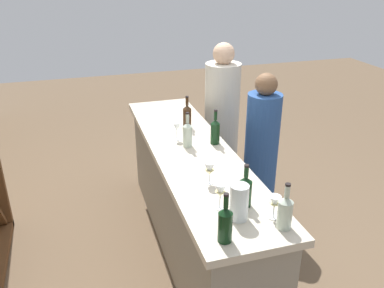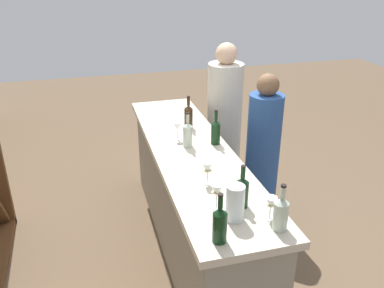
# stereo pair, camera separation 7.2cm
# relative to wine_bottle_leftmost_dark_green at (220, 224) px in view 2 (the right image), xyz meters

# --- Properties ---
(ground_plane) EXTENTS (12.00, 12.00, 0.00)m
(ground_plane) POSITION_rel_wine_bottle_leftmost_dark_green_xyz_m (1.12, -0.16, -1.03)
(ground_plane) COLOR brown
(bar_counter) EXTENTS (2.51, 0.60, 0.92)m
(bar_counter) POSITION_rel_wine_bottle_leftmost_dark_green_xyz_m (1.12, -0.16, -0.56)
(bar_counter) COLOR gray
(bar_counter) RESTS_ON ground
(wine_bottle_leftmost_dark_green) EXTENTS (0.08, 0.08, 0.29)m
(wine_bottle_leftmost_dark_green) POSITION_rel_wine_bottle_leftmost_dark_green_xyz_m (0.00, 0.00, 0.00)
(wine_bottle_leftmost_dark_green) COLOR black
(wine_bottle_leftmost_dark_green) RESTS_ON bar_counter
(wine_bottle_second_left_clear_pale) EXTENTS (0.08, 0.08, 0.28)m
(wine_bottle_second_left_clear_pale) POSITION_rel_wine_bottle_leftmost_dark_green_xyz_m (0.02, -0.35, -0.00)
(wine_bottle_second_left_clear_pale) COLOR #B7C6B2
(wine_bottle_second_left_clear_pale) RESTS_ON bar_counter
(wine_bottle_center_dark_green) EXTENTS (0.08, 0.08, 0.27)m
(wine_bottle_center_dark_green) POSITION_rel_wine_bottle_leftmost_dark_green_xyz_m (0.28, -0.23, -0.01)
(wine_bottle_center_dark_green) COLOR black
(wine_bottle_center_dark_green) RESTS_ON bar_counter
(wine_bottle_second_right_dark_green) EXTENTS (0.07, 0.07, 0.29)m
(wine_bottle_second_right_dark_green) POSITION_rel_wine_bottle_leftmost_dark_green_xyz_m (1.19, -0.37, -0.00)
(wine_bottle_second_right_dark_green) COLOR black
(wine_bottle_second_right_dark_green) RESTS_ON bar_counter
(wine_bottle_rightmost_clear_pale) EXTENTS (0.07, 0.07, 0.28)m
(wine_bottle_rightmost_clear_pale) POSITION_rel_wine_bottle_leftmost_dark_green_xyz_m (1.19, -0.14, -0.00)
(wine_bottle_rightmost_clear_pale) COLOR #B7C6B2
(wine_bottle_rightmost_clear_pale) RESTS_ON bar_counter
(wine_bottle_far_right_amber_brown) EXTENTS (0.07, 0.07, 0.29)m
(wine_bottle_far_right_amber_brown) POSITION_rel_wine_bottle_leftmost_dark_green_xyz_m (1.58, -0.25, -0.00)
(wine_bottle_far_right_amber_brown) COLOR #331E0F
(wine_bottle_far_right_amber_brown) RESTS_ON bar_counter
(wine_glass_near_left) EXTENTS (0.07, 0.07, 0.14)m
(wine_glass_near_left) POSITION_rel_wine_bottle_leftmost_dark_green_xyz_m (0.12, -0.34, -0.01)
(wine_glass_near_left) COLOR white
(wine_glass_near_left) RESTS_ON bar_counter
(wine_glass_near_center) EXTENTS (0.08, 0.08, 0.16)m
(wine_glass_near_center) POSITION_rel_wine_bottle_leftmost_dark_green_xyz_m (0.59, -0.12, -0.00)
(wine_glass_near_center) COLOR white
(wine_glass_near_center) RESTS_ON bar_counter
(wine_glass_near_right) EXTENTS (0.07, 0.07, 0.15)m
(wine_glass_near_right) POSITION_rel_wine_bottle_leftmost_dark_green_xyz_m (1.35, -0.10, -0.00)
(wine_glass_near_right) COLOR white
(wine_glass_near_right) RESTS_ON bar_counter
(wine_glass_far_left) EXTENTS (0.07, 0.07, 0.17)m
(wine_glass_far_left) POSITION_rel_wine_bottle_leftmost_dark_green_xyz_m (0.29, -0.08, 0.01)
(wine_glass_far_left) COLOR white
(wine_glass_far_left) RESTS_ON bar_counter
(water_pitcher) EXTENTS (0.11, 0.11, 0.22)m
(water_pitcher) POSITION_rel_wine_bottle_leftmost_dark_green_xyz_m (0.17, -0.15, -0.00)
(water_pitcher) COLOR silver
(water_pitcher) RESTS_ON bar_counter
(person_left_guest) EXTENTS (0.39, 0.39, 1.40)m
(person_left_guest) POSITION_rel_wine_bottle_leftmost_dark_green_xyz_m (1.40, -0.90, -0.38)
(person_left_guest) COLOR #284C8C
(person_left_guest) RESTS_ON ground
(person_center_guest) EXTENTS (0.45, 0.45, 1.55)m
(person_center_guest) POSITION_rel_wine_bottle_leftmost_dark_green_xyz_m (2.05, -0.75, -0.31)
(person_center_guest) COLOR beige
(person_center_guest) RESTS_ON ground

